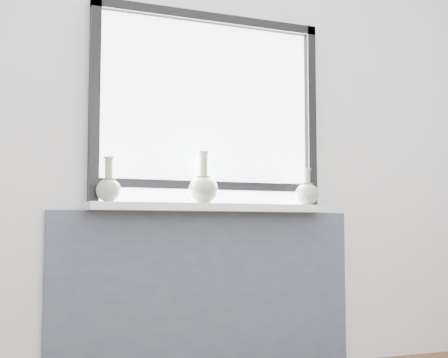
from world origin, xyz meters
name	(u,v)px	position (x,y,z in m)	size (l,w,h in m)	color
back_wall	(206,132)	(0.00, 1.81, 1.30)	(3.60, 0.02, 2.60)	silver
apron_panel	(208,292)	(0.00, 1.78, 0.43)	(1.70, 0.03, 0.86)	#455160
windowsill	(213,208)	(0.00, 1.71, 0.88)	(1.32, 0.18, 0.04)	white
window	(209,105)	(0.00, 1.77, 1.44)	(1.30, 0.06, 1.05)	black
vase_a	(109,188)	(-0.56, 1.69, 0.97)	(0.13, 0.13, 0.22)	#9CAD8C
vase_b	(203,187)	(-0.06, 1.70, 0.99)	(0.16, 0.16, 0.28)	#9CAD8C
vase_c	(307,193)	(0.56, 1.69, 0.97)	(0.13, 0.13, 0.21)	#9CAD8C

